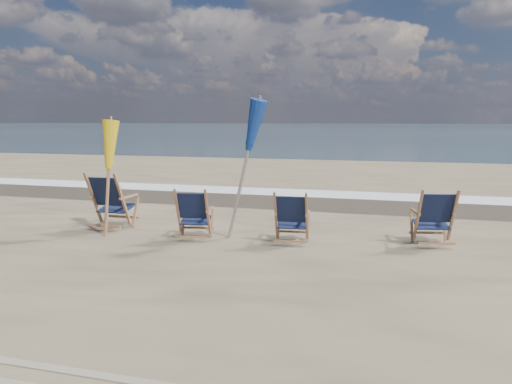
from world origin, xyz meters
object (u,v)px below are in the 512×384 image
at_px(beach_chair_0, 123,202).
at_px(beach_chair_1, 208,215).
at_px(umbrella_blue, 242,129).
at_px(beach_chair_3, 453,218).
at_px(beach_chair_2, 307,219).
at_px(umbrella_yellow, 106,151).

distance_m(beach_chair_0, beach_chair_1, 1.81).
distance_m(beach_chair_0, umbrella_blue, 2.71).
xyz_separation_m(beach_chair_3, umbrella_blue, (-3.42, -0.44, 1.41)).
xyz_separation_m(beach_chair_1, umbrella_blue, (0.56, 0.21, 1.44)).
xyz_separation_m(beach_chair_1, beach_chair_2, (1.68, 0.14, -0.00)).
xyz_separation_m(beach_chair_2, umbrella_yellow, (-3.53, -0.23, 1.07)).
bearing_deg(beach_chair_1, umbrella_yellow, -6.93).
xyz_separation_m(beach_chair_1, umbrella_yellow, (-1.84, -0.09, 1.06)).
height_order(beach_chair_1, umbrella_blue, umbrella_blue).
bearing_deg(beach_chair_1, beach_chair_0, -18.53).
height_order(beach_chair_0, beach_chair_3, beach_chair_0).
relative_size(beach_chair_1, umbrella_yellow, 0.45).
height_order(umbrella_yellow, umbrella_blue, umbrella_blue).
bearing_deg(beach_chair_0, umbrella_yellow, 81.98).
bearing_deg(umbrella_yellow, beach_chair_1, 2.93).
height_order(beach_chair_0, beach_chair_1, beach_chair_0).
xyz_separation_m(beach_chair_2, umbrella_blue, (-1.12, 0.08, 1.45)).
xyz_separation_m(beach_chair_0, umbrella_yellow, (-0.06, -0.37, 0.97)).
bearing_deg(beach_chair_3, umbrella_blue, -4.67).
bearing_deg(beach_chair_3, beach_chair_2, 0.66).
bearing_deg(umbrella_blue, beach_chair_0, 178.55).
relative_size(beach_chair_0, umbrella_blue, 0.45).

